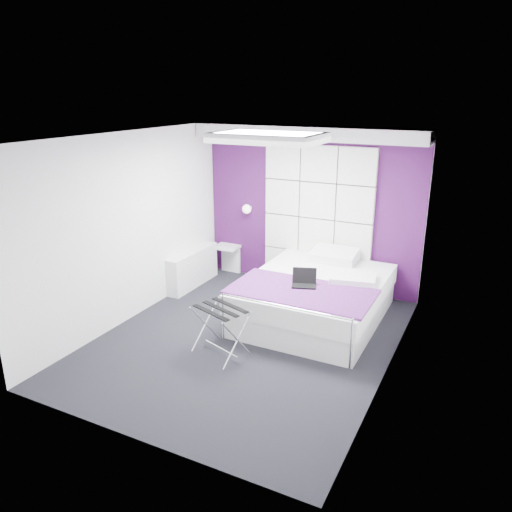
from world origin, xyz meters
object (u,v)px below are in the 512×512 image
at_px(wall_lamp, 248,209).
at_px(luggage_rack, 221,331).
at_px(radiator, 193,268).
at_px(laptop, 305,281).
at_px(bed, 316,296).
at_px(nightstand, 227,247).

bearing_deg(wall_lamp, luggage_rack, -69.69).
xyz_separation_m(radiator, luggage_rack, (1.57, -1.76, 0.01)).
bearing_deg(radiator, laptop, -16.42).
xyz_separation_m(wall_lamp, bed, (1.61, -1.04, -0.89)).
bearing_deg(luggage_rack, nightstand, 137.56).
bearing_deg(wall_lamp, bed, -32.76).
bearing_deg(wall_lamp, nightstand, -174.29).
bearing_deg(bed, luggage_rack, -114.66).
xyz_separation_m(radiator, laptop, (2.23, -0.66, 0.39)).
bearing_deg(radiator, nightstand, 71.57).
distance_m(luggage_rack, laptop, 1.34).
relative_size(nightstand, luggage_rack, 0.66).
height_order(radiator, laptop, laptop).
distance_m(radiator, laptop, 2.36).
relative_size(bed, laptop, 7.06).
bearing_deg(luggage_rack, radiator, 151.10).
xyz_separation_m(wall_lamp, nightstand, (-0.40, -0.04, -0.72)).
relative_size(wall_lamp, radiator, 0.12).
relative_size(nightstand, laptop, 1.29).
bearing_deg(laptop, luggage_rack, -139.59).
relative_size(radiator, laptop, 3.77).
xyz_separation_m(nightstand, luggage_rack, (1.33, -2.48, -0.19)).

